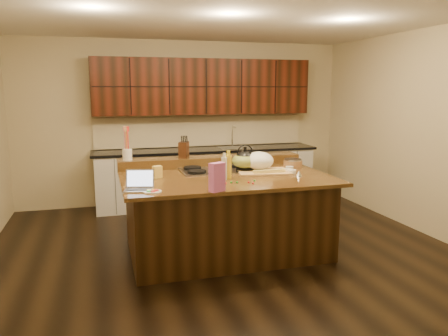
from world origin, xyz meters
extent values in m
cube|color=black|center=(0.00, 0.00, -0.01)|extent=(5.50, 5.00, 0.01)
cube|color=silver|center=(0.00, 0.00, 2.71)|extent=(5.50, 5.00, 0.01)
cube|color=tan|center=(0.00, 2.50, 1.35)|extent=(5.50, 0.01, 2.70)
cube|color=tan|center=(0.00, -2.50, 1.35)|extent=(5.50, 0.01, 2.70)
cube|color=tan|center=(2.75, 0.00, 1.35)|extent=(0.01, 5.00, 2.70)
cube|color=black|center=(0.00, 0.00, 0.44)|extent=(2.22, 1.42, 0.88)
cube|color=black|center=(0.00, 0.00, 0.90)|extent=(2.40, 1.60, 0.04)
cube|color=black|center=(0.00, 0.70, 0.98)|extent=(2.40, 0.30, 0.12)
cube|color=gray|center=(0.00, 0.30, 0.93)|extent=(0.92, 0.52, 0.02)
cylinder|color=black|center=(-0.30, 0.43, 0.95)|extent=(0.22, 0.22, 0.03)
cylinder|color=black|center=(0.30, 0.43, 0.95)|extent=(0.22, 0.22, 0.03)
cylinder|color=black|center=(-0.30, 0.17, 0.95)|extent=(0.22, 0.22, 0.03)
cylinder|color=black|center=(0.30, 0.17, 0.95)|extent=(0.22, 0.22, 0.03)
cylinder|color=black|center=(0.00, 0.30, 0.95)|extent=(0.22, 0.22, 0.03)
cube|color=silver|center=(0.30, 2.17, 0.45)|extent=(3.60, 0.62, 0.90)
cube|color=black|center=(0.30, 2.17, 0.92)|extent=(3.70, 0.66, 0.04)
cube|color=gray|center=(0.80, 2.17, 0.94)|extent=(0.55, 0.42, 0.01)
cylinder|color=gray|center=(0.80, 2.35, 1.12)|extent=(0.02, 0.02, 0.36)
cube|color=black|center=(0.30, 2.32, 1.95)|extent=(3.60, 0.34, 0.90)
cube|color=tan|center=(0.30, 2.48, 1.20)|extent=(3.60, 0.03, 0.50)
ellipsoid|color=black|center=(0.30, 0.17, 1.07)|extent=(0.24, 0.24, 0.21)
ellipsoid|color=olive|center=(0.30, 0.17, 1.05)|extent=(0.37, 0.37, 0.18)
cube|color=#B7B7BC|center=(-1.04, -0.51, 0.93)|extent=(0.32, 0.26, 0.01)
cube|color=black|center=(-1.04, -0.51, 0.94)|extent=(0.26, 0.17, 0.00)
cube|color=#B7B7BC|center=(-1.02, -0.42, 1.03)|extent=(0.29, 0.12, 0.18)
cube|color=silver|center=(-1.02, -0.42, 1.03)|extent=(0.26, 0.10, 0.16)
cylinder|color=yellow|center=(-0.01, -0.18, 1.06)|extent=(0.09, 0.09, 0.27)
cylinder|color=silver|center=(-0.07, -0.21, 1.04)|extent=(0.07, 0.07, 0.25)
cube|color=tan|center=(0.48, 0.03, 0.93)|extent=(0.67, 0.53, 0.03)
ellipsoid|color=white|center=(0.46, 0.11, 1.06)|extent=(0.35, 0.35, 0.22)
cube|color=#EDD872|center=(0.37, -0.12, 0.97)|extent=(0.13, 0.04, 0.04)
cube|color=#EDD872|center=(0.51, -0.12, 0.97)|extent=(0.13, 0.04, 0.04)
cube|color=#EDD872|center=(0.64, -0.12, 0.97)|extent=(0.13, 0.04, 0.04)
cylinder|color=gray|center=(0.62, 0.00, 0.95)|extent=(0.23, 0.10, 0.01)
cylinder|color=white|center=(0.79, -0.01, 0.94)|extent=(0.13, 0.13, 0.04)
cylinder|color=white|center=(0.81, -0.10, 0.94)|extent=(0.12, 0.12, 0.04)
cylinder|color=white|center=(0.87, 0.12, 0.94)|extent=(0.12, 0.12, 0.04)
cylinder|color=#996B3F|center=(0.99, 0.28, 0.97)|extent=(0.24, 0.24, 0.09)
cone|color=silver|center=(0.81, -0.28, 0.96)|extent=(0.10, 0.10, 0.07)
cube|color=#C15BA4|center=(-0.30, -0.75, 1.06)|extent=(0.17, 0.14, 0.29)
cylinder|color=white|center=(-0.92, -0.61, 0.93)|extent=(0.23, 0.23, 0.01)
cube|color=#E7C351|center=(-0.78, 0.08, 0.99)|extent=(0.11, 0.10, 0.14)
cylinder|color=white|center=(-1.07, 0.70, 1.11)|extent=(0.16, 0.16, 0.14)
cube|color=black|center=(-0.35, 0.70, 1.14)|extent=(0.16, 0.20, 0.21)
ellipsoid|color=red|center=(-0.14, -0.45, 0.93)|extent=(0.02, 0.02, 0.02)
ellipsoid|color=#198C26|center=(-0.06, -0.43, 0.93)|extent=(0.02, 0.02, 0.02)
ellipsoid|color=red|center=(-0.15, -0.49, 0.93)|extent=(0.02, 0.02, 0.02)
ellipsoid|color=#198C26|center=(0.01, -0.44, 0.93)|extent=(0.02, 0.02, 0.02)
ellipsoid|color=red|center=(0.13, -0.47, 0.93)|extent=(0.02, 0.02, 0.02)
ellipsoid|color=#198C26|center=(-0.19, -0.61, 0.93)|extent=(0.02, 0.02, 0.02)
ellipsoid|color=red|center=(-0.13, -0.45, 0.93)|extent=(0.02, 0.02, 0.02)
ellipsoid|color=#198C26|center=(0.22, -0.41, 0.93)|extent=(0.02, 0.02, 0.02)
ellipsoid|color=red|center=(0.15, -0.53, 0.93)|extent=(0.02, 0.02, 0.02)
camera|label=1|loc=(-1.38, -4.80, 1.92)|focal=35.00mm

